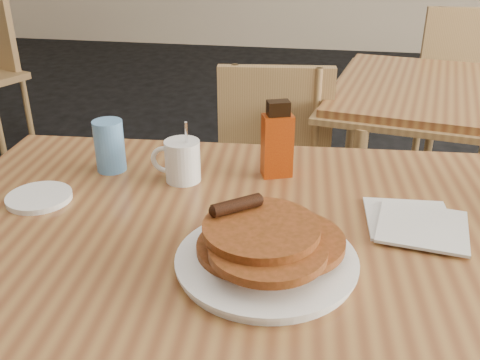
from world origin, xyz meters
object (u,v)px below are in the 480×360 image
at_px(chair_neighbor_far, 463,90).
at_px(syrup_bottle, 277,142).
at_px(pancake_plate, 266,250).
at_px(blue_tumbler, 110,146).
at_px(main_table, 239,244).
at_px(chair_main_far, 271,175).
at_px(coffee_mug, 181,160).

bearing_deg(chair_neighbor_far, syrup_bottle, -117.13).
relative_size(pancake_plate, blue_tumbler, 2.57).
relative_size(main_table, chair_main_far, 1.58).
bearing_deg(main_table, blue_tumbler, 149.10).
bearing_deg(coffee_mug, chair_main_far, 90.12).
bearing_deg(chair_neighbor_far, blue_tumbler, -127.02).
bearing_deg(syrup_bottle, pancake_plate, -106.66).
height_order(pancake_plate, blue_tumbler, blue_tumbler).
height_order(main_table, pancake_plate, pancake_plate).
distance_m(chair_neighbor_far, coffee_mug, 1.86).
bearing_deg(blue_tumbler, pancake_plate, -38.33).
distance_m(main_table, blue_tumbler, 0.41).
relative_size(coffee_mug, syrup_bottle, 0.84).
bearing_deg(coffee_mug, blue_tumbler, -174.28).
bearing_deg(coffee_mug, main_table, -34.07).
xyz_separation_m(pancake_plate, coffee_mug, (-0.23, 0.30, 0.02)).
bearing_deg(syrup_bottle, coffee_mug, 176.45).
distance_m(pancake_plate, blue_tumbler, 0.52).
relative_size(chair_neighbor_far, syrup_bottle, 5.14).
xyz_separation_m(chair_neighbor_far, syrup_bottle, (-0.73, -1.52, 0.29)).
xyz_separation_m(chair_neighbor_far, coffee_mug, (-0.94, -1.58, 0.26)).
bearing_deg(chair_main_far, main_table, -94.67).
height_order(chair_neighbor_far, syrup_bottle, syrup_bottle).
bearing_deg(chair_main_far, pancake_plate, -90.42).
distance_m(coffee_mug, blue_tumbler, 0.18).
relative_size(chair_main_far, pancake_plate, 2.75).
bearing_deg(pancake_plate, syrup_bottle, 93.71).
bearing_deg(pancake_plate, coffee_mug, 127.70).
bearing_deg(main_table, syrup_bottle, 79.39).
bearing_deg(syrup_bottle, blue_tumbler, 165.18).
relative_size(chair_neighbor_far, coffee_mug, 6.15).
distance_m(main_table, coffee_mug, 0.26).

